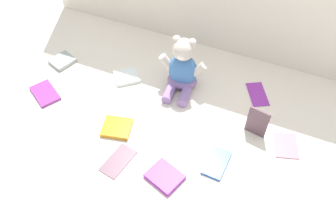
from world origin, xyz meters
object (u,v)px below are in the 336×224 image
(teddy_bear, at_px, (182,70))
(book_case_3, at_px, (117,128))
(book_case_6, at_px, (62,61))
(book_case_4, at_px, (118,161))
(book_case_0, at_px, (127,77))
(book_case_7, at_px, (286,144))
(book_case_2, at_px, (258,94))
(book_case_5, at_px, (165,176))
(book_case_8, at_px, (45,93))
(book_case_9, at_px, (217,163))
(book_case_1, at_px, (257,122))

(teddy_bear, height_order, book_case_3, teddy_bear)
(book_case_3, bearing_deg, book_case_6, 46.75)
(book_case_3, xyz_separation_m, book_case_4, (0.07, -0.13, -0.01))
(teddy_bear, height_order, book_case_0, teddy_bear)
(book_case_6, xyz_separation_m, book_case_7, (1.04, -0.06, -0.00))
(book_case_4, xyz_separation_m, book_case_7, (0.55, 0.31, 0.00))
(book_case_2, relative_size, book_case_3, 1.22)
(book_case_5, relative_size, book_case_8, 0.86)
(book_case_0, distance_m, book_case_6, 0.32)
(book_case_0, height_order, book_case_9, book_case_0)
(book_case_6, bearing_deg, book_case_8, 123.11)
(book_case_3, distance_m, book_case_5, 0.29)
(book_case_2, bearing_deg, book_case_7, 98.55)
(book_case_1, bearing_deg, book_case_3, -148.73)
(teddy_bear, xyz_separation_m, book_case_0, (-0.24, -0.05, -0.08))
(book_case_1, distance_m, book_case_9, 0.22)
(book_case_2, relative_size, book_case_5, 1.15)
(teddy_bear, bearing_deg, book_case_0, -173.44)
(book_case_4, height_order, book_case_5, book_case_5)
(book_case_7, bearing_deg, book_case_4, 12.51)
(book_case_4, xyz_separation_m, book_case_5, (0.18, 0.00, 0.01))
(book_case_1, xyz_separation_m, book_case_2, (-0.04, 0.20, -0.06))
(book_case_7, xyz_separation_m, book_case_8, (-0.99, -0.14, 0.00))
(book_case_1, relative_size, book_case_3, 1.15)
(book_case_2, bearing_deg, book_case_3, 11.63)
(book_case_0, xyz_separation_m, book_case_5, (0.35, -0.39, 0.00))
(book_case_4, bearing_deg, book_case_5, 11.40)
(book_case_4, height_order, book_case_8, book_case_8)
(teddy_bear, bearing_deg, book_case_5, -81.75)
(book_case_3, relative_size, book_case_5, 0.94)
(book_case_5, distance_m, book_case_9, 0.20)
(book_case_1, distance_m, book_case_3, 0.54)
(book_case_1, height_order, book_case_3, book_case_1)
(book_case_3, xyz_separation_m, book_case_9, (0.41, 0.00, -0.00))
(teddy_bear, distance_m, book_case_4, 0.47)
(book_case_5, bearing_deg, teddy_bear, -146.88)
(book_case_5, bearing_deg, book_case_6, -99.86)
(teddy_bear, distance_m, book_case_7, 0.51)
(book_case_6, bearing_deg, book_case_9, -175.82)
(book_case_2, distance_m, book_case_9, 0.40)
(book_case_2, height_order, book_case_8, book_case_8)
(teddy_bear, bearing_deg, book_case_6, -177.92)
(book_case_5, height_order, book_case_7, book_case_5)
(book_case_3, distance_m, book_case_8, 0.37)
(book_case_1, distance_m, book_case_8, 0.88)
(book_case_2, relative_size, book_case_7, 1.16)
(book_case_4, distance_m, book_case_9, 0.36)
(book_case_1, bearing_deg, book_case_5, -117.00)
(book_case_0, bearing_deg, book_case_8, -89.86)
(book_case_1, bearing_deg, book_case_6, -173.05)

